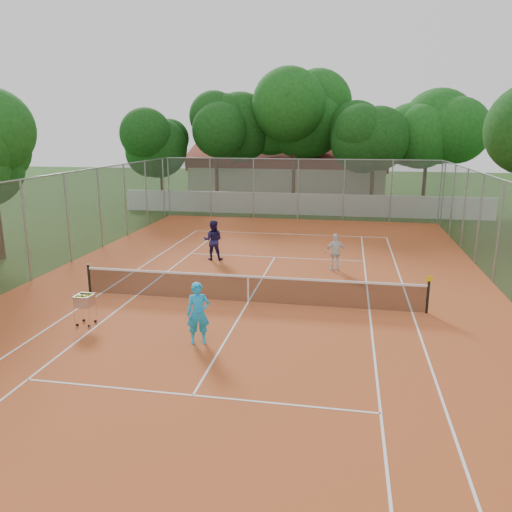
% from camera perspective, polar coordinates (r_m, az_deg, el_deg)
% --- Properties ---
extents(ground, '(120.00, 120.00, 0.00)m').
position_cam_1_polar(ground, '(17.39, -0.89, -5.35)').
color(ground, '#193A10').
rests_on(ground, ground).
extents(court_pad, '(18.00, 34.00, 0.02)m').
position_cam_1_polar(court_pad, '(17.39, -0.89, -5.32)').
color(court_pad, '#B34F22').
rests_on(court_pad, ground).
extents(court_lines, '(10.98, 23.78, 0.01)m').
position_cam_1_polar(court_lines, '(17.39, -0.89, -5.28)').
color(court_lines, white).
rests_on(court_lines, court_pad).
extents(tennis_net, '(11.88, 0.10, 0.98)m').
position_cam_1_polar(tennis_net, '(17.23, -0.90, -3.75)').
color(tennis_net, black).
rests_on(tennis_net, court_pad).
extents(perimeter_fence, '(18.00, 34.00, 4.00)m').
position_cam_1_polar(perimeter_fence, '(16.83, -0.92, 1.08)').
color(perimeter_fence, slate).
rests_on(perimeter_fence, ground).
extents(boundary_wall, '(26.00, 0.30, 1.50)m').
position_cam_1_polar(boundary_wall, '(35.59, 5.10, 5.93)').
color(boundary_wall, white).
rests_on(boundary_wall, ground).
extents(clubhouse, '(16.40, 9.00, 4.40)m').
position_cam_1_polar(clubhouse, '(45.52, 3.80, 9.58)').
color(clubhouse, beige).
rests_on(clubhouse, ground).
extents(tropical_trees, '(29.00, 19.00, 10.00)m').
position_cam_1_polar(tropical_trees, '(38.22, 5.67, 12.88)').
color(tropical_trees, '#0D340E').
rests_on(tropical_trees, ground).
extents(player_near, '(0.74, 0.60, 1.76)m').
position_cam_1_polar(player_near, '(13.96, -6.62, -6.52)').
color(player_near, '#1BA6EA').
rests_on(player_near, court_pad).
extents(player_far_left, '(0.96, 0.78, 1.83)m').
position_cam_1_polar(player_far_left, '(22.90, -4.93, 1.82)').
color(player_far_left, '#1D1849').
rests_on(player_far_left, court_pad).
extents(player_far_right, '(1.01, 0.64, 1.60)m').
position_cam_1_polar(player_far_right, '(21.32, 9.07, 0.44)').
color(player_far_right, silver).
rests_on(player_far_right, court_pad).
extents(ball_hopper, '(0.66, 0.66, 1.06)m').
position_cam_1_polar(ball_hopper, '(16.11, -18.94, -5.70)').
color(ball_hopper, silver).
rests_on(ball_hopper, court_pad).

